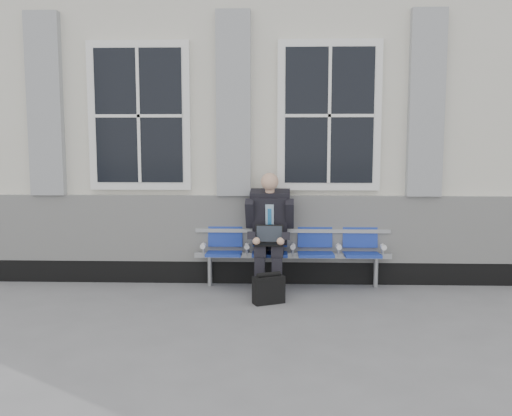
{
  "coord_description": "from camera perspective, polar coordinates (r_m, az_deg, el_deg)",
  "views": [
    {
      "loc": [
        -0.34,
        -6.11,
        1.95
      ],
      "look_at": [
        -0.59,
        0.9,
        1.1
      ],
      "focal_mm": 40.0,
      "sensor_mm": 36.0,
      "label": 1
    }
  ],
  "objects": [
    {
      "name": "briefcase",
      "position": [
        6.84,
        1.27,
        -8.11
      ],
      "size": [
        0.4,
        0.29,
        0.38
      ],
      "color": "black",
      "rests_on": "ground"
    },
    {
      "name": "station_building",
      "position": [
        9.59,
        3.98,
        8.54
      ],
      "size": [
        14.4,
        4.4,
        4.49
      ],
      "color": "silver",
      "rests_on": "ground"
    },
    {
      "name": "ground",
      "position": [
        6.42,
        5.05,
        -10.77
      ],
      "size": [
        70.0,
        70.0,
        0.0
      ],
      "primitive_type": "plane",
      "color": "slate",
      "rests_on": "ground"
    },
    {
      "name": "bench",
      "position": [
        7.57,
        3.68,
        -3.74
      ],
      "size": [
        2.6,
        0.47,
        0.91
      ],
      "color": "#9EA0A3",
      "rests_on": "ground"
    },
    {
      "name": "businessman",
      "position": [
        7.38,
        1.37,
        -1.96
      ],
      "size": [
        0.63,
        0.85,
        1.52
      ],
      "color": "black",
      "rests_on": "ground"
    }
  ]
}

